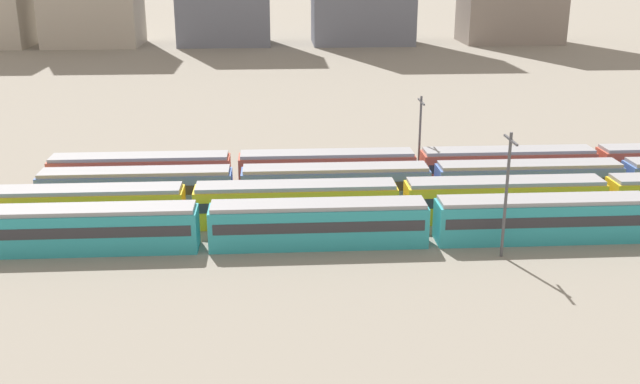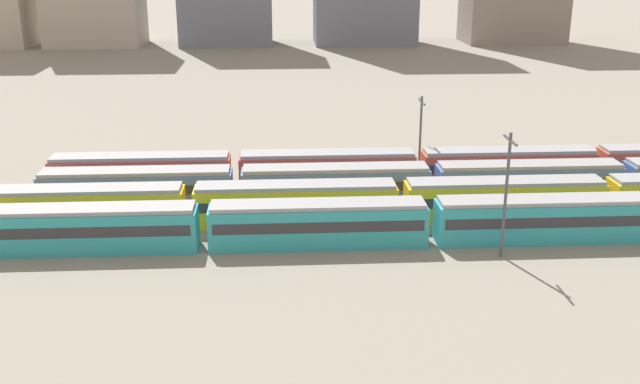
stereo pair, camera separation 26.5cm
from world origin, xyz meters
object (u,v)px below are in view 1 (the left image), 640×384
at_px(train_track_3, 596,164).
at_px(train_track_1, 605,197).
at_px(catenary_pole_0, 507,189).
at_px(train_track_2, 528,181).
at_px(catenary_pole_1, 420,132).

bearing_deg(train_track_3, train_track_1, -108.68).
bearing_deg(train_track_1, catenary_pole_0, -145.02).
height_order(train_track_2, catenary_pole_1, catenary_pole_1).
relative_size(train_track_2, catenary_pole_0, 9.15).
xyz_separation_m(train_track_1, train_track_3, (3.52, 10.40, 0.00)).
bearing_deg(train_track_1, catenary_pole_1, 137.95).
relative_size(train_track_2, train_track_3, 0.83).
relative_size(train_track_3, catenary_pole_0, 11.00).
distance_m(catenary_pole_0, catenary_pole_1, 21.93).
bearing_deg(train_track_3, train_track_2, -149.99).
height_order(train_track_1, train_track_2, same).
xyz_separation_m(train_track_2, train_track_3, (9.00, 5.20, 0.00)).
relative_size(train_track_1, catenary_pole_1, 12.77).
bearing_deg(train_track_2, train_track_1, -43.46).
relative_size(train_track_1, catenary_pole_0, 11.00).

